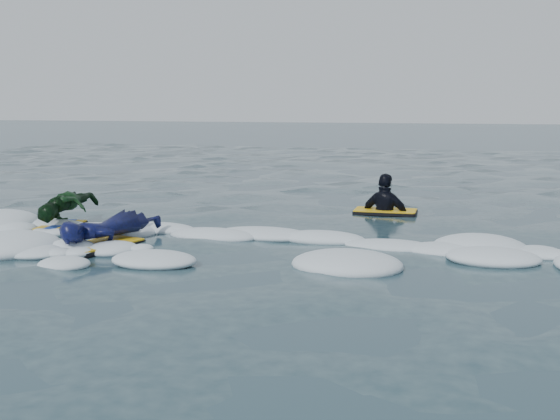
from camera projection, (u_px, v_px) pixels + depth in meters
The scene contains 5 objects.
ground at pixel (156, 261), 8.07m from camera, with size 120.00×120.00×0.00m, color #162635.
foam_band at pixel (193, 244), 9.05m from camera, with size 12.00×3.10×0.30m, color white, non-canonical shape.
prone_woman_unit at pixel (110, 230), 8.91m from camera, with size 0.91×1.65×0.40m.
prone_child_unit at pixel (68, 209), 10.28m from camera, with size 0.77×1.37×0.51m.
waiting_rider_unit at pixel (385, 219), 11.51m from camera, with size 1.03×0.59×1.52m.
Camera 1 is at (3.66, -7.14, 1.79)m, focal length 45.00 mm.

